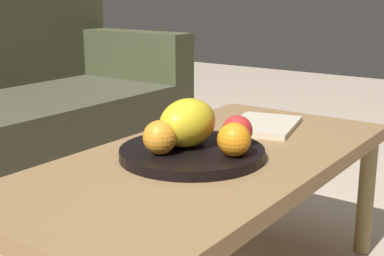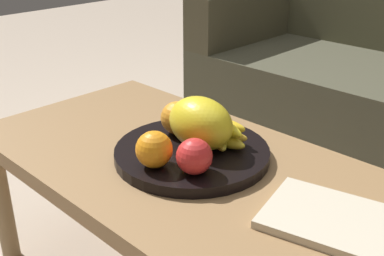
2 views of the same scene
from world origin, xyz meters
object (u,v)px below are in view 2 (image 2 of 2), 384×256
(coffee_table, at_px, (198,184))
(fruit_bowl, at_px, (192,153))
(banana_bunch, at_px, (217,131))
(orange_left, at_px, (177,118))
(melon_large_front, at_px, (201,123))
(magazine, at_px, (335,220))
(orange_front, at_px, (154,149))
(apple_front, at_px, (194,156))

(coffee_table, xyz_separation_m, fruit_bowl, (-0.04, 0.02, 0.06))
(fruit_bowl, relative_size, banana_bunch, 2.07)
(orange_left, bearing_deg, banana_bunch, 15.53)
(coffee_table, height_order, fruit_bowl, fruit_bowl)
(melon_large_front, distance_m, banana_bunch, 0.05)
(orange_left, distance_m, magazine, 0.45)
(coffee_table, bearing_deg, magazine, 3.05)
(orange_front, distance_m, magazine, 0.38)
(banana_bunch, bearing_deg, melon_large_front, -105.01)
(melon_large_front, xyz_separation_m, magazine, (0.36, -0.02, -0.08))
(coffee_table, bearing_deg, fruit_bowl, 153.30)
(apple_front, height_order, banana_bunch, apple_front)
(orange_front, relative_size, magazine, 0.32)
(banana_bunch, bearing_deg, coffee_table, -76.90)
(banana_bunch, bearing_deg, apple_front, -65.80)
(banana_bunch, xyz_separation_m, magazine, (0.34, -0.06, -0.04))
(banana_bunch, bearing_deg, fruit_bowl, -107.95)
(fruit_bowl, distance_m, apple_front, 0.12)
(fruit_bowl, height_order, melon_large_front, melon_large_front)
(fruit_bowl, xyz_separation_m, apple_front, (0.08, -0.08, 0.05))
(coffee_table, distance_m, fruit_bowl, 0.07)
(melon_large_front, bearing_deg, apple_front, -52.38)
(fruit_bowl, xyz_separation_m, orange_left, (-0.08, 0.03, 0.05))
(melon_large_front, bearing_deg, banana_bunch, 74.99)
(magazine, bearing_deg, apple_front, -178.60)
(orange_left, bearing_deg, orange_front, -60.16)
(fruit_bowl, xyz_separation_m, magazine, (0.36, -0.00, -0.00))
(magazine, bearing_deg, melon_large_front, 163.07)
(orange_front, xyz_separation_m, orange_left, (-0.09, 0.15, 0.00))
(coffee_table, distance_m, magazine, 0.33)
(apple_front, bearing_deg, fruit_bowl, 136.81)
(melon_large_front, relative_size, magazine, 0.66)
(coffee_table, xyz_separation_m, magazine, (0.33, 0.02, 0.05))
(melon_large_front, relative_size, orange_front, 2.09)
(apple_front, relative_size, magazine, 0.30)
(orange_front, xyz_separation_m, banana_bunch, (0.02, 0.18, -0.01))
(orange_front, height_order, magazine, orange_front)
(coffee_table, height_order, magazine, magazine)
(fruit_bowl, height_order, apple_front, apple_front)
(fruit_bowl, bearing_deg, banana_bunch, 72.05)
(apple_front, bearing_deg, orange_front, -154.19)
(orange_front, height_order, banana_bunch, orange_front)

